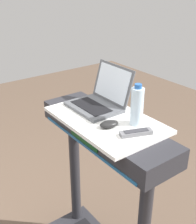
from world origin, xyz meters
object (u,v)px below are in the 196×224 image
at_px(water_bottle, 137,106).
at_px(tv_remote, 136,133).
at_px(laptop, 100,99).
at_px(computer_mouse, 109,124).

height_order(water_bottle, tv_remote, water_bottle).
relative_size(laptop, computer_mouse, 3.05).
distance_m(laptop, water_bottle, 0.29).
relative_size(laptop, tv_remote, 1.84).
xyz_separation_m(laptop, computer_mouse, (0.23, -0.11, -0.03)).
bearing_deg(laptop, tv_remote, -8.10).
distance_m(computer_mouse, water_bottle, 0.17).
relative_size(laptop, water_bottle, 1.39).
bearing_deg(water_bottle, tv_remote, -42.99).
height_order(computer_mouse, tv_remote, computer_mouse).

